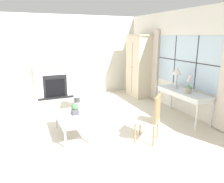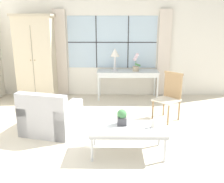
% 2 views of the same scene
% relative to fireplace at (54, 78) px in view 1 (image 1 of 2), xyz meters
% --- Properties ---
extents(ground_plane, '(14.00, 14.00, 0.00)m').
position_rel_fireplace_xyz_m(ground_plane, '(2.91, 0.08, -0.70)').
color(ground_plane, beige).
extents(wall_back_windowed, '(7.20, 0.14, 2.80)m').
position_rel_fireplace_xyz_m(wall_back_windowed, '(2.91, 3.10, 0.69)').
color(wall_back_windowed, white).
rests_on(wall_back_windowed, ground_plane).
extents(wall_left, '(0.06, 7.20, 2.80)m').
position_rel_fireplace_xyz_m(wall_left, '(-0.12, 0.68, 0.70)').
color(wall_left, white).
rests_on(wall_left, ground_plane).
extents(fireplace, '(0.34, 1.42, 2.14)m').
position_rel_fireplace_xyz_m(fireplace, '(0.00, 0.00, 0.00)').
color(fireplace, black).
rests_on(fireplace, ground_plane).
extents(armoire, '(1.02, 0.58, 2.15)m').
position_rel_fireplace_xyz_m(armoire, '(0.95, 2.77, 0.39)').
color(armoire, beige).
rests_on(armoire, ground_plane).
extents(console_table, '(1.58, 0.55, 0.74)m').
position_rel_fireplace_xyz_m(console_table, '(3.32, 2.74, -0.04)').
color(console_table, silver).
rests_on(console_table, ground_plane).
extents(table_lamp, '(0.24, 0.24, 0.58)m').
position_rel_fireplace_xyz_m(table_lamp, '(2.98, 2.77, 0.48)').
color(table_lamp, silver).
rests_on(table_lamp, console_table).
extents(potted_orchid, '(0.20, 0.16, 0.46)m').
position_rel_fireplace_xyz_m(potted_orchid, '(3.52, 2.72, 0.22)').
color(potted_orchid, tan).
rests_on(potted_orchid, console_table).
extents(armchair_upholstered, '(1.08, 1.02, 0.80)m').
position_rel_fireplace_xyz_m(armchair_upholstered, '(1.82, 0.63, -0.43)').
color(armchair_upholstered, '#B2B2B7').
rests_on(armchair_upholstered, ground_plane).
extents(side_chair_wooden, '(0.62, 0.62, 0.98)m').
position_rel_fireplace_xyz_m(side_chair_wooden, '(4.11, 1.29, -0.15)').
color(side_chair_wooden, beige).
rests_on(side_chair_wooden, ground_plane).
extents(coffee_table, '(1.15, 0.60, 0.43)m').
position_rel_fireplace_xyz_m(coffee_table, '(3.19, -0.13, -0.31)').
color(coffee_table, silver).
rests_on(coffee_table, ground_plane).
extents(potted_plant_small, '(0.15, 0.15, 0.25)m').
position_rel_fireplace_xyz_m(potted_plant_small, '(3.11, -0.03, -0.14)').
color(potted_plant_small, '#4C4C51').
rests_on(potted_plant_small, coffee_table).
extents(pillar_candle, '(0.09, 0.09, 0.14)m').
position_rel_fireplace_xyz_m(pillar_candle, '(3.57, -0.14, -0.21)').
color(pillar_candle, silver).
rests_on(pillar_candle, coffee_table).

